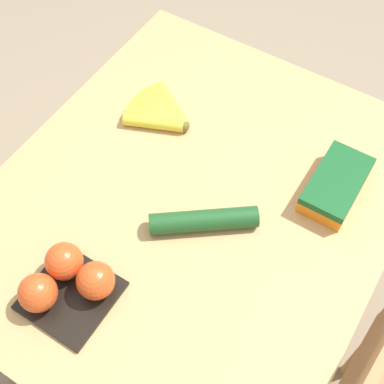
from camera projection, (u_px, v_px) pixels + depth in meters
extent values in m
plane|color=gray|center=(192.00, 317.00, 1.90)|extent=(12.00, 12.00, 0.00)
cube|color=tan|center=(192.00, 202.00, 1.26)|extent=(1.07, 0.89, 0.03)
cylinder|color=tan|center=(170.00, 118.00, 1.92)|extent=(0.06, 0.06, 0.75)
cylinder|color=tan|center=(374.00, 216.00, 1.70)|extent=(0.06, 0.06, 0.75)
cube|color=#A87547|center=(373.00, 350.00, 1.17)|extent=(0.39, 0.05, 0.46)
cylinder|color=#A87547|center=(362.00, 352.00, 1.62)|extent=(0.04, 0.04, 0.42)
sphere|color=brown|center=(184.00, 126.00, 1.35)|extent=(0.03, 0.03, 0.03)
cylinder|color=yellow|center=(171.00, 106.00, 1.39)|extent=(0.11, 0.15, 0.03)
cylinder|color=yellow|center=(167.00, 107.00, 1.39)|extent=(0.09, 0.16, 0.03)
cylinder|color=yellow|center=(163.00, 110.00, 1.38)|extent=(0.07, 0.16, 0.03)
cylinder|color=yellow|center=(160.00, 112.00, 1.38)|extent=(0.05, 0.16, 0.03)
cylinder|color=yellow|center=(157.00, 115.00, 1.37)|extent=(0.04, 0.16, 0.03)
cylinder|color=yellow|center=(155.00, 119.00, 1.37)|extent=(0.07, 0.16, 0.03)
cylinder|color=yellow|center=(154.00, 122.00, 1.36)|extent=(0.09, 0.16, 0.03)
cube|color=black|center=(71.00, 295.00, 1.11)|extent=(0.17, 0.17, 0.01)
sphere|color=#DB4C1E|center=(64.00, 261.00, 1.11)|extent=(0.08, 0.08, 0.08)
sphere|color=#DB4C1E|center=(38.00, 293.00, 1.07)|extent=(0.08, 0.08, 0.08)
sphere|color=#DB4C1E|center=(96.00, 281.00, 1.08)|extent=(0.08, 0.08, 0.08)
cube|color=orange|center=(336.00, 185.00, 1.24)|extent=(0.19, 0.11, 0.06)
cube|color=#145123|center=(338.00, 180.00, 1.22)|extent=(0.20, 0.11, 0.02)
cylinder|color=#1E5123|center=(204.00, 220.00, 1.19)|extent=(0.19, 0.22, 0.05)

